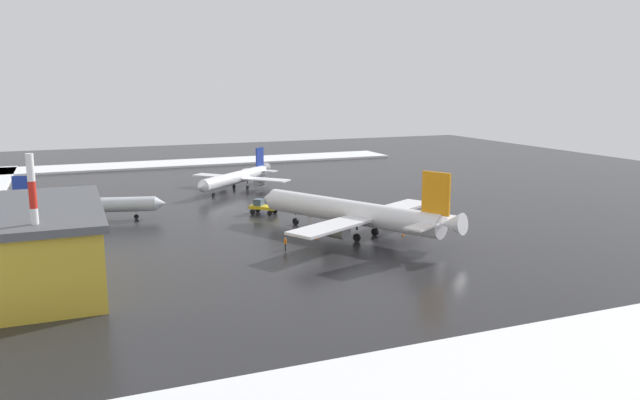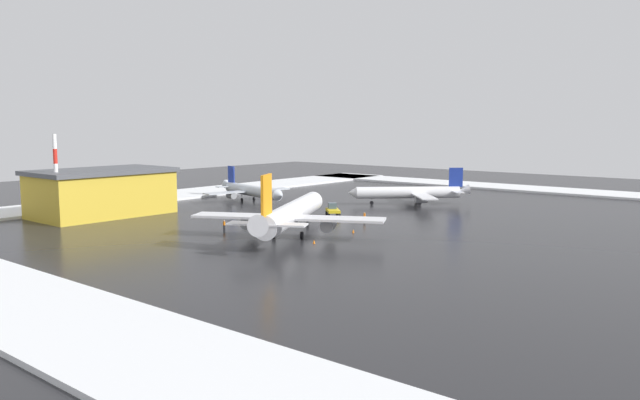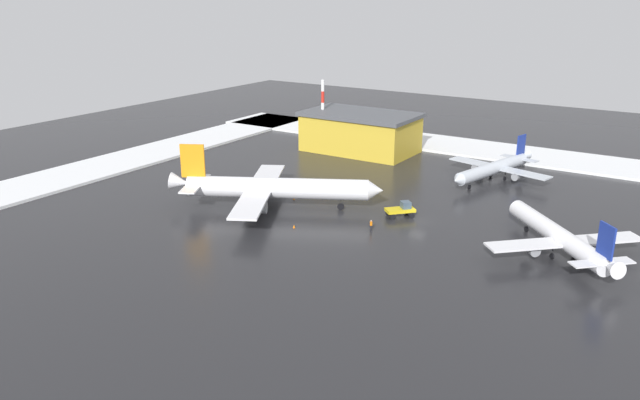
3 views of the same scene
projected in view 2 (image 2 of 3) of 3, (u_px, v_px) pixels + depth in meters
ground_plane at (343, 215)px, 118.67m from camera, size 240.00×240.00×0.00m
snow_bank_far at (179, 195)px, 150.34m from camera, size 152.00×16.00×0.54m
snow_bank_left at (493, 186)px, 169.80m from camera, size 14.00×116.00×0.54m
airplane_parked_starboard at (291, 213)px, 96.02m from camera, size 32.80×27.97×10.58m
airplane_foreground_jet at (411, 192)px, 133.59m from camera, size 20.38×21.12×7.87m
airplane_distant_tail at (251, 191)px, 138.44m from camera, size 20.77×24.75×7.44m
pushback_tug at (333, 210)px, 116.35m from camera, size 4.76×4.86×2.50m
ground_crew_beside_wing at (224, 225)px, 101.14m from camera, size 0.36×0.36×1.71m
ground_crew_by_nose_gear at (364, 216)px, 110.38m from camera, size 0.36×0.36×1.71m
antenna_mast at (56, 178)px, 109.10m from camera, size 0.70×0.70×15.48m
cargo_hangar at (102, 192)px, 117.27m from camera, size 25.08×15.13×8.80m
traffic_cone_near_nose at (314, 242)px, 90.24m from camera, size 0.36×0.36×0.55m
traffic_cone_mid_line at (353, 231)px, 99.15m from camera, size 0.36×0.36×0.55m
traffic_cone_wingtip_side at (268, 230)px, 100.26m from camera, size 0.36×0.36×0.55m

